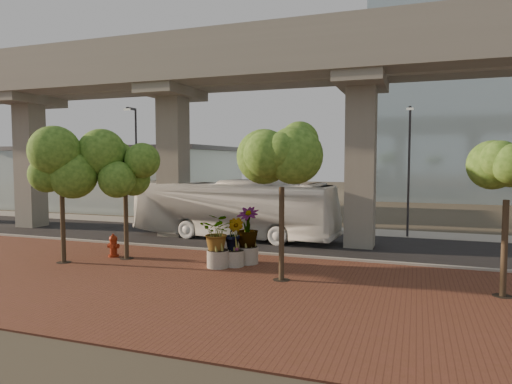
% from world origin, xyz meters
% --- Properties ---
extents(ground, '(160.00, 160.00, 0.00)m').
position_xyz_m(ground, '(0.00, 0.00, 0.00)').
color(ground, '#3B362B').
rests_on(ground, ground).
extents(brick_plaza, '(70.00, 13.00, 0.06)m').
position_xyz_m(brick_plaza, '(0.00, -8.00, 0.03)').
color(brick_plaza, brown).
rests_on(brick_plaza, ground).
extents(asphalt_road, '(90.00, 8.00, 0.04)m').
position_xyz_m(asphalt_road, '(0.00, 2.00, 0.02)').
color(asphalt_road, black).
rests_on(asphalt_road, ground).
extents(curb_strip, '(70.00, 0.25, 0.16)m').
position_xyz_m(curb_strip, '(0.00, -2.00, 0.08)').
color(curb_strip, '#9E9B93').
rests_on(curb_strip, ground).
extents(far_sidewalk, '(90.00, 3.00, 0.06)m').
position_xyz_m(far_sidewalk, '(0.00, 7.50, 0.03)').
color(far_sidewalk, '#9E9B93').
rests_on(far_sidewalk, ground).
extents(transit_viaduct, '(72.00, 5.60, 12.40)m').
position_xyz_m(transit_viaduct, '(0.00, 2.00, 7.29)').
color(transit_viaduct, gray).
rests_on(transit_viaduct, ground).
extents(station_pavilion, '(23.00, 13.00, 6.30)m').
position_xyz_m(station_pavilion, '(-20.00, 16.00, 3.22)').
color(station_pavilion, silver).
rests_on(station_pavilion, ground).
extents(transit_bus, '(13.43, 3.94, 3.69)m').
position_xyz_m(transit_bus, '(-1.89, 2.27, 1.85)').
color(transit_bus, white).
rests_on(transit_bus, ground).
extents(fire_hydrant, '(0.59, 0.53, 1.17)m').
position_xyz_m(fire_hydrant, '(-5.46, -5.09, 0.62)').
color(fire_hydrant, maroon).
rests_on(fire_hydrant, ground).
extents(planter_front, '(2.24, 2.24, 2.47)m').
position_xyz_m(planter_front, '(0.50, -5.42, 1.56)').
color(planter_front, '#A9A699').
rests_on(planter_front, ground).
extents(planter_right, '(2.51, 2.51, 2.68)m').
position_xyz_m(planter_right, '(1.50, -4.23, 1.68)').
color(planter_right, '#99978A').
rests_on(planter_right, ground).
extents(planter_left, '(2.08, 2.08, 2.29)m').
position_xyz_m(planter_left, '(1.11, -4.93, 1.45)').
color(planter_left, gray).
rests_on(planter_left, ground).
extents(street_tree_far_west, '(3.61, 3.61, 6.42)m').
position_xyz_m(street_tree_far_west, '(-6.89, -6.98, 4.81)').
color(street_tree_far_west, '#463828').
rests_on(street_tree_far_west, ground).
extents(street_tree_near_west, '(3.83, 3.83, 6.29)m').
position_xyz_m(street_tree_near_west, '(-4.56, -5.25, 4.59)').
color(street_tree_near_west, '#463828').
rests_on(street_tree_near_west, ground).
extents(street_tree_near_east, '(3.63, 3.63, 6.54)m').
position_xyz_m(street_tree_near_east, '(3.87, -6.59, 4.92)').
color(street_tree_near_east, '#463828').
rests_on(street_tree_near_east, ground).
extents(street_tree_far_east, '(3.18, 3.18, 5.88)m').
position_xyz_m(street_tree_far_east, '(12.03, -6.08, 4.46)').
color(street_tree_far_east, '#463828').
rests_on(street_tree_far_east, ground).
extents(streetlamp_west, '(0.44, 1.29, 8.90)m').
position_xyz_m(streetlamp_west, '(-11.59, 5.97, 5.19)').
color(streetlamp_west, '#2E2D32').
rests_on(streetlamp_west, ground).
extents(streetlamp_east, '(0.41, 1.19, 8.23)m').
position_xyz_m(streetlamp_east, '(8.51, 6.30, 4.80)').
color(streetlamp_east, '#313036').
rests_on(streetlamp_east, ground).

